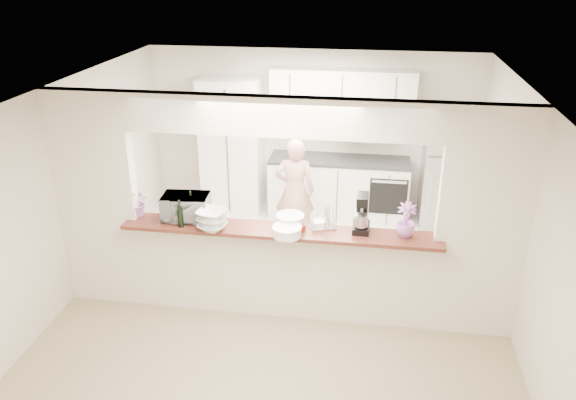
% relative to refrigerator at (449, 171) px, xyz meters
% --- Properties ---
extents(floor, '(6.00, 6.00, 0.00)m').
position_rel_refrigerator_xyz_m(floor, '(-2.05, -2.65, -0.85)').
color(floor, tan).
rests_on(floor, ground).
extents(tile_overlay, '(5.00, 2.90, 0.01)m').
position_rel_refrigerator_xyz_m(tile_overlay, '(-2.05, -1.10, -0.84)').
color(tile_overlay, silver).
rests_on(tile_overlay, floor).
extents(partition, '(5.00, 0.15, 2.50)m').
position_rel_refrigerator_xyz_m(partition, '(-2.05, -2.65, 0.63)').
color(partition, silver).
rests_on(partition, floor).
extents(bar_counter, '(3.40, 0.38, 1.09)m').
position_rel_refrigerator_xyz_m(bar_counter, '(-2.05, -2.65, -0.27)').
color(bar_counter, silver).
rests_on(bar_counter, floor).
extents(kitchen_cabinets, '(3.15, 0.62, 2.25)m').
position_rel_refrigerator_xyz_m(kitchen_cabinets, '(-2.24, 0.07, 0.12)').
color(kitchen_cabinets, white).
rests_on(kitchen_cabinets, floor).
extents(refrigerator, '(0.75, 0.70, 1.70)m').
position_rel_refrigerator_xyz_m(refrigerator, '(0.00, 0.00, 0.00)').
color(refrigerator, '#ABABB0').
rests_on(refrigerator, floor).
extents(flower_left, '(0.30, 0.26, 0.32)m').
position_rel_refrigerator_xyz_m(flower_left, '(-3.65, -2.60, 0.40)').
color(flower_left, '#DE75C6').
rests_on(flower_left, bar_counter).
extents(wine_bottle_a, '(0.06, 0.06, 0.31)m').
position_rel_refrigerator_xyz_m(wine_bottle_a, '(-3.10, -2.80, 0.36)').
color(wine_bottle_a, black).
rests_on(wine_bottle_a, bar_counter).
extents(wine_bottle_b, '(0.06, 0.06, 0.32)m').
position_rel_refrigerator_xyz_m(wine_bottle_b, '(-3.05, -2.58, 0.37)').
color(wine_bottle_b, black).
rests_on(wine_bottle_b, bar_counter).
extents(toaster_oven, '(0.53, 0.38, 0.28)m').
position_rel_refrigerator_xyz_m(toaster_oven, '(-3.10, -2.60, 0.38)').
color(toaster_oven, '#9D9EA2').
rests_on(toaster_oven, bar_counter).
extents(serving_bowls, '(0.36, 0.36, 0.22)m').
position_rel_refrigerator_xyz_m(serving_bowls, '(-2.75, -2.82, 0.35)').
color(serving_bowls, silver).
rests_on(serving_bowls, bar_counter).
extents(plate_stack_a, '(0.30, 0.30, 0.14)m').
position_rel_refrigerator_xyz_m(plate_stack_a, '(-1.95, -2.62, 0.31)').
color(plate_stack_a, white).
rests_on(plate_stack_a, bar_counter).
extents(plate_stack_b, '(0.31, 0.31, 0.11)m').
position_rel_refrigerator_xyz_m(plate_stack_b, '(-1.95, -2.84, 0.29)').
color(plate_stack_b, white).
rests_on(plate_stack_b, bar_counter).
extents(red_bowl, '(0.15, 0.15, 0.07)m').
position_rel_refrigerator_xyz_m(red_bowl, '(-1.85, -2.68, 0.27)').
color(red_bowl, maroon).
rests_on(red_bowl, bar_counter).
extents(tan_bowl, '(0.15, 0.15, 0.07)m').
position_rel_refrigerator_xyz_m(tan_bowl, '(-1.65, -2.57, 0.27)').
color(tan_bowl, beige).
rests_on(tan_bowl, bar_counter).
extents(utensil_caddy, '(0.30, 0.23, 0.25)m').
position_rel_refrigerator_xyz_m(utensil_caddy, '(-1.60, -2.60, 0.34)').
color(utensil_caddy, silver).
rests_on(utensil_caddy, bar_counter).
extents(stand_mixer, '(0.18, 0.29, 0.41)m').
position_rel_refrigerator_xyz_m(stand_mixer, '(-1.20, -2.59, 0.42)').
color(stand_mixer, black).
rests_on(stand_mixer, bar_counter).
extents(flower_right, '(0.21, 0.21, 0.36)m').
position_rel_refrigerator_xyz_m(flower_right, '(-0.75, -2.66, 0.42)').
color(flower_right, '#BF6ECD').
rests_on(flower_right, bar_counter).
extents(person, '(0.58, 0.41, 1.51)m').
position_rel_refrigerator_xyz_m(person, '(-2.15, -0.88, -0.09)').
color(person, tan).
rests_on(person, floor).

